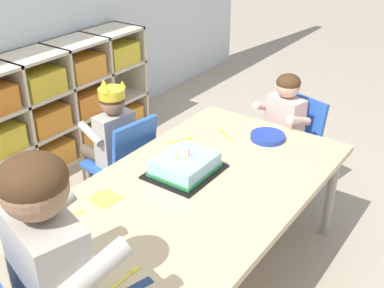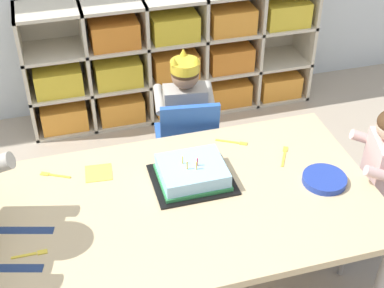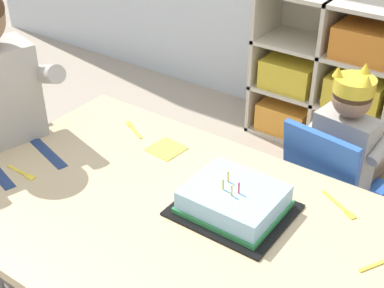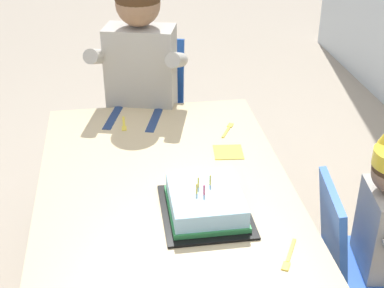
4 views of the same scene
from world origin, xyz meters
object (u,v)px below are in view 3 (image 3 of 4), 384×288
(fork_by_napkin, at_px, (384,261))
(child_with_crown, at_px, (349,144))
(activity_table, at_px, (193,234))
(classroom_chair_blue, at_px, (328,187))
(adult_helper_seated, at_px, (1,113))
(fork_near_child_seat, at_px, (133,129))
(fork_beside_plate_stack, at_px, (341,206))
(fork_at_table_front_edge, at_px, (23,173))
(birthday_cake_on_tray, at_px, (234,202))

(fork_by_napkin, bearing_deg, child_with_crown, -120.98)
(activity_table, relative_size, child_with_crown, 1.86)
(classroom_chair_blue, xyz_separation_m, adult_helper_seated, (-0.93, -0.64, 0.30))
(adult_helper_seated, distance_m, fork_by_napkin, 1.28)
(classroom_chair_blue, distance_m, child_with_crown, 0.17)
(adult_helper_seated, height_order, fork_near_child_seat, adult_helper_seated)
(classroom_chair_blue, relative_size, child_with_crown, 0.79)
(adult_helper_seated, bearing_deg, fork_beside_plate_stack, -55.64)
(fork_at_table_front_edge, bearing_deg, child_with_crown, -132.71)
(child_with_crown, relative_size, fork_beside_plate_stack, 6.18)
(activity_table, xyz_separation_m, fork_beside_plate_stack, (0.31, 0.31, 0.04))
(adult_helper_seated, bearing_deg, activity_table, -70.69)
(classroom_chair_blue, relative_size, fork_by_napkin, 4.96)
(fork_at_table_front_edge, bearing_deg, adult_helper_seated, -23.82)
(fork_near_child_seat, bearing_deg, birthday_cake_on_tray, 8.72)
(activity_table, height_order, child_with_crown, child_with_crown)
(child_with_crown, bearing_deg, activity_table, 83.01)
(birthday_cake_on_tray, relative_size, fork_at_table_front_edge, 2.62)
(birthday_cake_on_tray, bearing_deg, fork_near_child_seat, 161.22)
(child_with_crown, bearing_deg, birthday_cake_on_tray, 86.11)
(classroom_chair_blue, bearing_deg, fork_at_table_front_edge, 51.32)
(activity_table, xyz_separation_m, fork_near_child_seat, (-0.48, 0.30, 0.04))
(fork_beside_plate_stack, bearing_deg, classroom_chair_blue, -35.54)
(fork_near_child_seat, relative_size, fork_beside_plate_stack, 0.92)
(activity_table, bearing_deg, adult_helper_seated, -176.48)
(activity_table, relative_size, classroom_chair_blue, 2.34)
(adult_helper_seated, distance_m, fork_at_table_front_edge, 0.23)
(adult_helper_seated, height_order, fork_at_table_front_edge, adult_helper_seated)
(adult_helper_seated, height_order, birthday_cake_on_tray, adult_helper_seated)
(fork_by_napkin, relative_size, fork_beside_plate_stack, 0.99)
(child_with_crown, bearing_deg, fork_at_table_front_edge, 54.87)
(classroom_chair_blue, height_order, adult_helper_seated, adult_helper_seated)
(fork_by_napkin, bearing_deg, activity_table, -41.95)
(birthday_cake_on_tray, bearing_deg, fork_at_table_front_edge, -160.18)
(child_with_crown, height_order, adult_helper_seated, adult_helper_seated)
(classroom_chair_blue, distance_m, birthday_cake_on_tray, 0.53)
(fork_beside_plate_stack, bearing_deg, adult_helper_seated, 47.18)
(child_with_crown, distance_m, fork_near_child_seat, 0.79)
(classroom_chair_blue, distance_m, fork_beside_plate_stack, 0.36)
(adult_helper_seated, xyz_separation_m, fork_near_child_seat, (0.27, 0.34, -0.13))
(birthday_cake_on_tray, xyz_separation_m, fork_near_child_seat, (-0.55, 0.19, -0.03))
(activity_table, height_order, adult_helper_seated, adult_helper_seated)
(birthday_cake_on_tray, height_order, fork_near_child_seat, birthday_cake_on_tray)
(activity_table, height_order, fork_near_child_seat, fork_near_child_seat)
(birthday_cake_on_tray, bearing_deg, adult_helper_seated, -169.07)
(activity_table, height_order, fork_by_napkin, fork_by_napkin)
(classroom_chair_blue, xyz_separation_m, fork_at_table_front_edge, (-0.76, -0.72, 0.16))
(adult_helper_seated, relative_size, fork_by_napkin, 8.20)
(classroom_chair_blue, relative_size, birthday_cake_on_tray, 2.00)
(child_with_crown, bearing_deg, classroom_chair_blue, 90.72)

